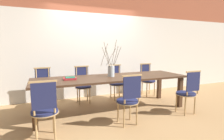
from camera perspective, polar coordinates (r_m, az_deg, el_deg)
The scene contains 12 objects.
ground_plane at distance 3.99m, azimuth -0.00°, elevation -12.96°, with size 16.00×16.00×0.00m, color #A87F51.
wall_rear at distance 4.99m, azimuth -5.77°, elevation 9.75°, with size 12.00×0.06×3.20m.
dining_table at distance 3.81m, azimuth -0.00°, elevation -3.38°, with size 3.32×0.99×0.75m.
chair_near_leftend at distance 2.82m, azimuth -21.15°, elevation -11.60°, with size 0.42×0.42×0.93m.
chair_near_left at distance 3.16m, azimuth 5.48°, elevation -9.14°, with size 0.42×0.42×0.93m.
chair_near_center at distance 3.97m, azimuth 23.54°, elevation -6.30°, with size 0.42×0.42×0.93m.
chair_far_leftend at distance 4.35m, azimuth -21.56°, elevation -5.04°, with size 0.42×0.42×0.93m.
chair_far_left at distance 4.45m, azimuth -9.48°, elevation -4.36°, with size 0.42×0.42×0.93m.
chair_far_center at distance 4.73m, azimuth 1.38°, elevation -3.58°, with size 0.42×0.42×0.93m.
chair_far_right at distance 5.20m, azimuth 11.49°, elevation -2.73°, with size 0.42×0.42×0.93m.
vase_centerpiece at distance 3.82m, azimuth -0.34°, elevation -0.13°, with size 0.41×0.41×0.80m.
book_stack at distance 3.59m, azimuth -13.58°, elevation -2.67°, with size 0.27×0.23×0.05m.
Camera 1 is at (-1.41, -3.47, 1.38)m, focal length 28.00 mm.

